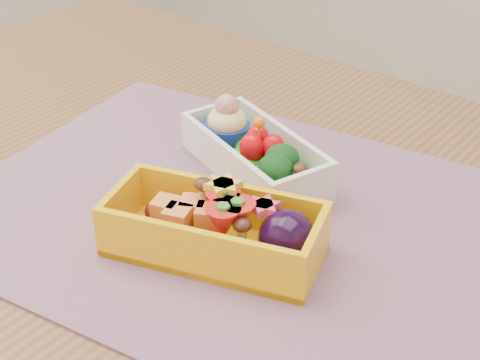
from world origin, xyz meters
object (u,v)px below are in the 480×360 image
Objects in this scene: bento_white at (254,155)px; bento_yellow at (219,228)px; placemat at (231,212)px; table at (216,283)px.

bento_yellow is at bearing -46.48° from bento_white.
table is at bearing -173.24° from placemat.
placemat is 0.07m from bento_yellow.
bento_white reaches higher than bento_yellow.
bento_white is 0.14m from bento_yellow.
table is 6.17× the size of bento_white.
bento_white is 0.92× the size of bento_yellow.
table is at bearing 115.14° from bento_yellow.
placemat is at bearing -51.62° from bento_white.
bento_white is at bearing 93.83° from table.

